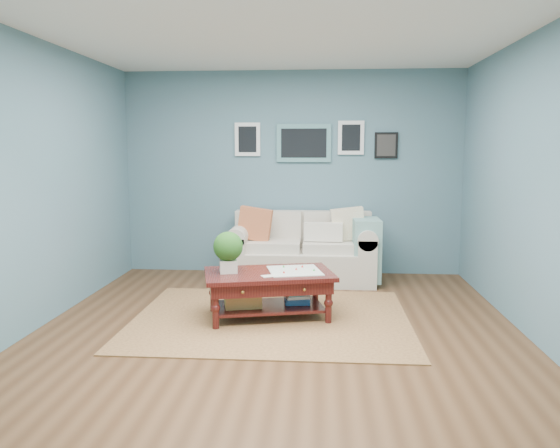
{
  "coord_description": "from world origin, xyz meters",
  "views": [
    {
      "loc": [
        0.39,
        -4.83,
        1.67
      ],
      "look_at": [
        -0.05,
        1.0,
        0.87
      ],
      "focal_mm": 35.0,
      "sensor_mm": 36.0,
      "label": 1
    }
  ],
  "objects": [
    {
      "name": "room_shell",
      "position": [
        0.01,
        0.06,
        1.36
      ],
      "size": [
        5.0,
        5.02,
        2.7
      ],
      "color": "brown",
      "rests_on": "ground"
    },
    {
      "name": "area_rug",
      "position": [
        -0.09,
        0.37,
        0.01
      ],
      "size": [
        2.7,
        2.16,
        0.01
      ],
      "primitive_type": "cube",
      "color": "brown",
      "rests_on": "ground"
    },
    {
      "name": "coffee_table",
      "position": [
        -0.18,
        0.41,
        0.39
      ],
      "size": [
        1.38,
        1.0,
        0.87
      ],
      "rotation": [
        0.0,
        0.0,
        0.24
      ],
      "color": "black",
      "rests_on": "ground"
    },
    {
      "name": "loveseat",
      "position": [
        0.24,
        2.02,
        0.39
      ],
      "size": [
        1.88,
        0.85,
        0.96
      ],
      "color": "beige",
      "rests_on": "ground"
    }
  ]
}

